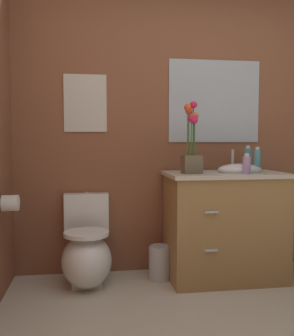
{
  "coord_description": "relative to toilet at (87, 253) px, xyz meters",
  "views": [
    {
      "loc": [
        -0.84,
        -1.54,
        1.11
      ],
      "look_at": [
        -0.4,
        1.35,
        0.91
      ],
      "focal_mm": 41.35,
      "sensor_mm": 36.0,
      "label": 1
    }
  ],
  "objects": [
    {
      "name": "wall_back",
      "position": [
        1.06,
        0.3,
        1.01
      ],
      "size": [
        4.51,
        0.05,
        2.5
      ],
      "primitive_type": "cube",
      "color": "brown",
      "rests_on": "ground_plane"
    },
    {
      "name": "toilet",
      "position": [
        0.0,
        0.0,
        0.0
      ],
      "size": [
        0.38,
        0.59,
        0.69
      ],
      "color": "white",
      "rests_on": "ground_plane"
    },
    {
      "name": "vanity_cabinet",
      "position": [
        1.1,
        -0.03,
        0.2
      ],
      "size": [
        0.94,
        0.56,
        1.04
      ],
      "color": "#9E7242",
      "rests_on": "ground_plane"
    },
    {
      "name": "flower_vase",
      "position": [
        0.8,
        -0.09,
        0.8
      ],
      "size": [
        0.14,
        0.14,
        0.55
      ],
      "color": "brown",
      "rests_on": "vanity_cabinet"
    },
    {
      "name": "soap_bottle",
      "position": [
        1.33,
        0.08,
        0.71
      ],
      "size": [
        0.06,
        0.06,
        0.21
      ],
      "color": "teal",
      "rests_on": "vanity_cabinet"
    },
    {
      "name": "lotion_bottle",
      "position": [
        1.21,
        -0.17,
        0.69
      ],
      "size": [
        0.06,
        0.06,
        0.16
      ],
      "color": "#B28CBF",
      "rests_on": "vanity_cabinet"
    },
    {
      "name": "hand_wash_bottle",
      "position": [
        1.35,
        -0.07,
        0.71
      ],
      "size": [
        0.05,
        0.05,
        0.2
      ],
      "color": "teal",
      "rests_on": "vanity_cabinet"
    },
    {
      "name": "trash_bin",
      "position": [
        0.58,
        0.03,
        -0.11
      ],
      "size": [
        0.18,
        0.18,
        0.27
      ],
      "color": "#B7B7BC",
      "rests_on": "ground_plane"
    },
    {
      "name": "wall_poster",
      "position": [
        -0.0,
        0.27,
        1.17
      ],
      "size": [
        0.35,
        0.01,
        0.47
      ],
      "primitive_type": "cube",
      "color": "beige"
    },
    {
      "name": "wall_mirror",
      "position": [
        1.1,
        0.27,
        1.21
      ],
      "size": [
        0.8,
        0.01,
        0.7
      ],
      "primitive_type": "cube",
      "color": "#B2BCC6"
    },
    {
      "name": "toilet_paper_roll",
      "position": [
        -0.52,
        -0.2,
        0.44
      ],
      "size": [
        0.11,
        0.11,
        0.11
      ],
      "primitive_type": "cylinder",
      "rotation": [
        0.0,
        1.57,
        0.0
      ],
      "color": "white"
    }
  ]
}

